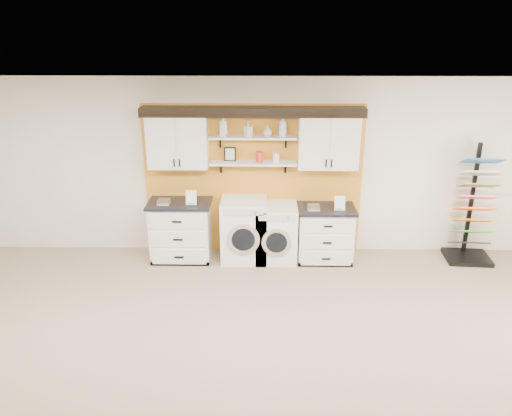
{
  "coord_description": "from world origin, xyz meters",
  "views": [
    {
      "loc": [
        0.16,
        -3.54,
        3.57
      ],
      "look_at": [
        0.07,
        2.3,
        1.36
      ],
      "focal_mm": 35.0,
      "sensor_mm": 36.0,
      "label": 1
    }
  ],
  "objects_px": {
    "base_cabinet_left": "(181,230)",
    "dryer": "(276,233)",
    "washer": "(244,230)",
    "base_cabinet_right": "(325,233)",
    "sample_rack": "(471,226)"
  },
  "relations": [
    {
      "from": "base_cabinet_left",
      "to": "dryer",
      "type": "relative_size",
      "value": 1.09
    },
    {
      "from": "washer",
      "to": "base_cabinet_right",
      "type": "bearing_deg",
      "value": 0.15
    },
    {
      "from": "base_cabinet_right",
      "to": "sample_rack",
      "type": "xyz_separation_m",
      "value": [
        2.28,
        0.04,
        0.13
      ]
    },
    {
      "from": "washer",
      "to": "base_cabinet_left",
      "type": "bearing_deg",
      "value": 179.81
    },
    {
      "from": "base_cabinet_right",
      "to": "base_cabinet_left",
      "type": "bearing_deg",
      "value": -180.0
    },
    {
      "from": "base_cabinet_left",
      "to": "washer",
      "type": "distance_m",
      "value": 0.99
    },
    {
      "from": "base_cabinet_left",
      "to": "sample_rack",
      "type": "relative_size",
      "value": 0.53
    },
    {
      "from": "dryer",
      "to": "sample_rack",
      "type": "height_order",
      "value": "sample_rack"
    },
    {
      "from": "dryer",
      "to": "sample_rack",
      "type": "xyz_separation_m",
      "value": [
        3.05,
        0.04,
        0.12
      ]
    },
    {
      "from": "base_cabinet_left",
      "to": "base_cabinet_right",
      "type": "relative_size",
      "value": 1.09
    },
    {
      "from": "base_cabinet_right",
      "to": "dryer",
      "type": "distance_m",
      "value": 0.77
    },
    {
      "from": "base_cabinet_left",
      "to": "washer",
      "type": "xyz_separation_m",
      "value": [
        0.99,
        -0.0,
        0.02
      ]
    },
    {
      "from": "base_cabinet_right",
      "to": "sample_rack",
      "type": "bearing_deg",
      "value": 0.97
    },
    {
      "from": "dryer",
      "to": "base_cabinet_right",
      "type": "bearing_deg",
      "value": 0.25
    },
    {
      "from": "base_cabinet_right",
      "to": "dryer",
      "type": "bearing_deg",
      "value": -179.75
    }
  ]
}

